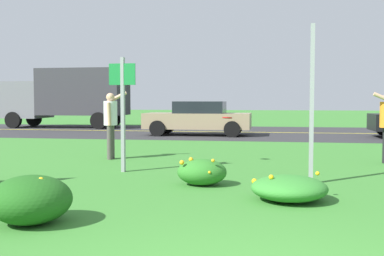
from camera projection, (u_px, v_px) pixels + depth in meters
The scene contains 12 objects.
ground_plane at pixel (272, 156), 12.41m from camera, with size 120.00×120.00×0.00m, color #387A2D.
highway_strip at pixel (273, 133), 21.64m from camera, with size 120.00×9.82×0.01m, color #2D2D30.
highway_center_stripe at pixel (273, 132), 21.64m from camera, with size 120.00×0.16×0.00m, color yellow.
daylily_clump_mid_center at pixel (31, 200), 5.63m from camera, with size 1.00×0.98×0.59m.
daylily_clump_mid_right at pixel (289, 188), 6.94m from camera, with size 1.13×1.14×0.41m.
daylily_clump_front_left at pixel (202, 172), 8.20m from camera, with size 0.87×0.74×0.50m.
sign_post_near_path at pixel (123, 102), 9.66m from camera, with size 0.56×0.10×2.38m.
sign_post_by_roadside at pixel (312, 104), 8.28m from camera, with size 0.07×0.10×2.84m.
person_thrower_white_shirt at pixel (111, 119), 11.81m from camera, with size 0.56×0.50×1.73m.
frisbee_red at pixel (227, 118), 11.14m from camera, with size 0.25×0.24×0.06m.
car_tan_center_right at pixel (198, 118), 19.96m from camera, with size 4.50×2.00×1.45m.
box_truck_gray at pixel (68, 95), 25.61m from camera, with size 6.70×2.46×3.20m.
Camera 1 is at (0.02, -3.15, 1.49)m, focal length 43.68 mm.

